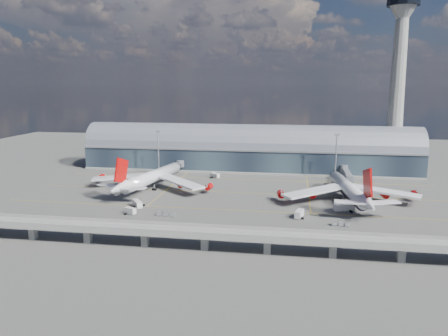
# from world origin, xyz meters

# --- Properties ---
(ground) EXTENTS (500.00, 500.00, 0.00)m
(ground) POSITION_xyz_m (0.00, 0.00, 0.00)
(ground) COLOR #474744
(ground) RESTS_ON ground
(taxi_lines) EXTENTS (200.00, 80.12, 0.01)m
(taxi_lines) POSITION_xyz_m (0.00, 22.11, 0.01)
(taxi_lines) COLOR gold
(taxi_lines) RESTS_ON ground
(terminal) EXTENTS (200.00, 30.00, 28.00)m
(terminal) POSITION_xyz_m (0.00, 77.99, 11.34)
(terminal) COLOR #1E2632
(terminal) RESTS_ON ground
(control_tower) EXTENTS (19.00, 19.00, 103.00)m
(control_tower) POSITION_xyz_m (85.00, 83.00, 51.64)
(control_tower) COLOR gray
(control_tower) RESTS_ON ground
(guideway) EXTENTS (220.00, 8.50, 7.20)m
(guideway) POSITION_xyz_m (-0.00, -55.00, 5.29)
(guideway) COLOR gray
(guideway) RESTS_ON ground
(floodlight_mast_left) EXTENTS (3.00, 0.70, 25.70)m
(floodlight_mast_left) POSITION_xyz_m (-50.00, 55.00, 13.63)
(floodlight_mast_left) COLOR gray
(floodlight_mast_left) RESTS_ON ground
(floodlight_mast_right) EXTENTS (3.00, 0.70, 25.70)m
(floodlight_mast_right) POSITION_xyz_m (50.00, 55.00, 13.63)
(floodlight_mast_right) COLOR gray
(floodlight_mast_right) RESTS_ON ground
(airliner_left) EXTENTS (64.52, 67.93, 20.79)m
(airliner_left) POSITION_xyz_m (-43.35, 19.76, 5.94)
(airliner_left) COLOR white
(airliner_left) RESTS_ON ground
(airliner_right) EXTENTS (63.85, 66.78, 21.21)m
(airliner_right) POSITION_xyz_m (52.29, 10.47, 5.50)
(airliner_right) COLOR white
(airliner_right) RESTS_ON ground
(jet_bridge_left) EXTENTS (4.40, 28.00, 7.25)m
(jet_bridge_left) POSITION_xyz_m (-39.42, 53.12, 5.18)
(jet_bridge_left) COLOR gray
(jet_bridge_left) RESTS_ON ground
(jet_bridge_right) EXTENTS (4.40, 32.00, 7.25)m
(jet_bridge_right) POSITION_xyz_m (55.53, 51.18, 5.18)
(jet_bridge_right) COLOR gray
(jet_bridge_right) RESTS_ON ground
(service_truck_0) EXTENTS (6.26, 7.17, 2.99)m
(service_truck_0) POSITION_xyz_m (-38.41, -12.40, 1.54)
(service_truck_0) COLOR silver
(service_truck_0) RESTS_ON ground
(service_truck_1) EXTENTS (5.20, 3.80, 2.74)m
(service_truck_1) POSITION_xyz_m (-37.72, -22.35, 1.38)
(service_truck_1) COLOR silver
(service_truck_1) RESTS_ON ground
(service_truck_2) EXTENTS (8.82, 4.86, 3.07)m
(service_truck_2) POSITION_xyz_m (48.67, -4.40, 1.60)
(service_truck_2) COLOR silver
(service_truck_2) RESTS_ON ground
(service_truck_3) EXTENTS (3.90, 6.61, 3.00)m
(service_truck_3) POSITION_xyz_m (30.19, -16.05, 1.53)
(service_truck_3) COLOR silver
(service_truck_3) RESTS_ON ground
(service_truck_4) EXTENTS (3.01, 4.62, 2.47)m
(service_truck_4) POSITION_xyz_m (44.60, 36.64, 1.24)
(service_truck_4) COLOR silver
(service_truck_4) RESTS_ON ground
(service_truck_5) EXTENTS (5.83, 5.12, 2.73)m
(service_truck_5) POSITION_xyz_m (-16.13, 51.09, 1.40)
(service_truck_5) COLOR silver
(service_truck_5) RESTS_ON ground
(cargo_train_0) EXTENTS (8.06, 2.32, 1.78)m
(cargo_train_0) POSITION_xyz_m (-22.60, -22.85, 0.93)
(cargo_train_0) COLOR gray
(cargo_train_0) RESTS_ON ground
(cargo_train_1) EXTENTS (6.80, 2.20, 1.49)m
(cargo_train_1) POSITION_xyz_m (45.53, -24.01, 0.78)
(cargo_train_1) COLOR gray
(cargo_train_1) RESTS_ON ground
(cargo_train_2) EXTENTS (4.45, 1.90, 1.47)m
(cargo_train_2) POSITION_xyz_m (33.51, -36.66, 0.76)
(cargo_train_2) COLOR gray
(cargo_train_2) RESTS_ON ground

